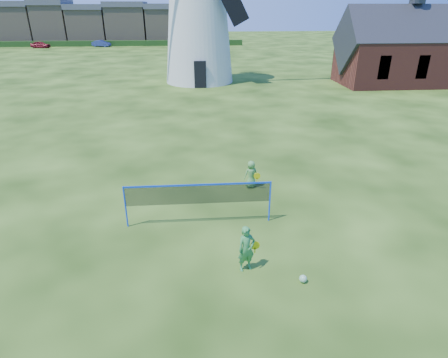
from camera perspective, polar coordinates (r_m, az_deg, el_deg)
ground at (r=13.35m, az=-0.69°, el=-6.78°), size 220.00×220.00×0.00m
windmill at (r=38.80m, az=-4.03°, el=24.91°), size 15.26×6.69×20.54m
chapel at (r=41.63m, az=26.23°, el=17.09°), size 12.88×6.25×10.89m
badminton_net at (r=12.82m, az=-3.94°, el=-2.43°), size 5.05×0.05×1.55m
player_girl at (r=10.86m, az=3.45°, el=-10.61°), size 0.72×0.49×1.42m
player_boy at (r=15.71m, az=4.17°, el=0.71°), size 0.69×0.51×1.18m
play_ball at (r=10.99m, az=11.99°, el=-14.69°), size 0.22×0.22×0.22m
terraced_houses at (r=86.67m, az=-21.93°, el=21.27°), size 55.69×8.40×8.14m
hedge at (r=80.46m, az=-21.03°, el=18.76°), size 62.00×0.80×1.00m
car_left at (r=80.05m, az=-26.26°, el=17.94°), size 3.58×1.89×1.16m
car_right at (r=78.49m, az=-18.23°, el=19.07°), size 3.70×2.28×1.15m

